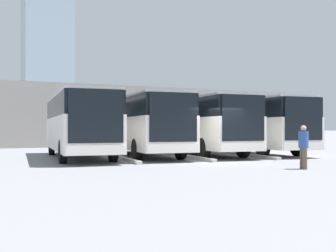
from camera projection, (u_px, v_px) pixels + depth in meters
ground_plane at (219, 162)px, 19.35m from camera, size 600.00×600.00×0.00m
bus_0 at (250, 124)px, 26.12m from camera, size 3.47×10.80×3.27m
curb_divider_0 at (240, 154)px, 23.95m from camera, size 0.91×7.59×0.15m
bus_1 at (198, 124)px, 24.79m from camera, size 3.47×10.80×3.27m
curb_divider_1 at (184, 156)px, 22.62m from camera, size 0.91×7.59×0.15m
bus_2 at (141, 124)px, 23.55m from camera, size 3.47×10.80×3.27m
curb_divider_2 at (119, 157)px, 21.38m from camera, size 0.91×7.59×0.15m
bus_3 at (79, 123)px, 21.93m from camera, size 3.47×10.80×3.27m
pedestrian at (303, 146)px, 15.90m from camera, size 0.46×0.46×1.65m
station_building at (88, 117)px, 41.73m from camera, size 39.12×15.22×5.36m
office_tower at (47, 49)px, 183.76m from camera, size 19.99×19.99×73.98m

